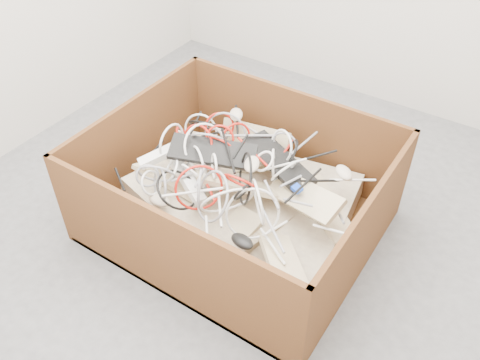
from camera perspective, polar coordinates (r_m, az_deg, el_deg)
The scene contains 8 objects.
ground at distance 2.77m, azimuth 0.25°, elevation -3.57°, with size 3.00×3.00×0.00m, color #4F4F52.
cardboard_box at distance 2.62m, azimuth -0.61°, elevation -2.83°, with size 1.34×1.12×0.57m.
keyboard_pile at distance 2.50m, azimuth 1.42°, elevation -0.73°, with size 1.15×0.89×0.36m.
mice_scatter at distance 2.47m, azimuth -0.56°, elevation 0.83°, with size 0.89×0.77×0.22m.
power_strip_left at distance 2.58m, azimuth -8.24°, elevation 3.13°, with size 0.29×0.05×0.04m, color white.
power_strip_right at distance 2.49m, azimuth -5.84°, elevation -0.13°, with size 0.29×0.06×0.04m, color white.
vga_plug at distance 2.38m, azimuth 6.40°, elevation -0.97°, with size 0.04×0.04×0.02m, color #0C34B7.
cable_tangle at distance 2.47m, azimuth -2.46°, elevation 1.75°, with size 1.17×0.96×0.41m.
Camera 1 is at (1.08, -1.65, 1.95)m, focal length 38.18 mm.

